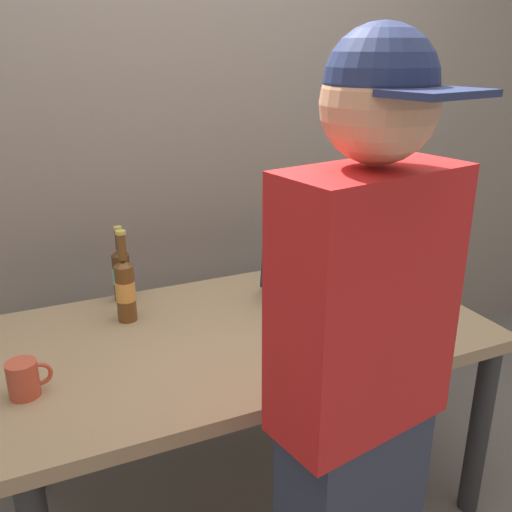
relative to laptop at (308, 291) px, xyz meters
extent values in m
plane|color=slate|center=(-0.28, -0.07, -0.78)|extent=(8.00, 8.00, 0.00)
cube|color=#9E8460|center=(-0.28, -0.07, -0.08)|extent=(1.58, 0.89, 0.04)
cylinder|color=#2D2D30|center=(0.45, -0.46, -0.44)|extent=(0.07, 0.07, 0.68)
cylinder|color=#2D2D30|center=(-1.01, 0.31, -0.44)|extent=(0.07, 0.07, 0.68)
cylinder|color=#2D2D30|center=(0.45, 0.31, -0.44)|extent=(0.07, 0.07, 0.68)
cube|color=#383D4C|center=(-0.02, -0.06, -0.05)|extent=(0.38, 0.32, 0.01)
cube|color=#232326|center=(-0.03, -0.08, -0.04)|extent=(0.30, 0.22, 0.00)
cube|color=#383D4C|center=(0.03, 0.09, 0.06)|extent=(0.34, 0.21, 0.21)
cube|color=black|center=(0.03, 0.09, 0.06)|extent=(0.32, 0.19, 0.19)
cylinder|color=brown|center=(-0.63, 0.15, 0.05)|extent=(0.07, 0.07, 0.20)
cone|color=brown|center=(-0.63, 0.15, 0.16)|extent=(0.07, 0.07, 0.02)
cylinder|color=brown|center=(-0.63, 0.15, 0.21)|extent=(0.03, 0.03, 0.09)
cylinder|color=#BFB74C|center=(-0.63, 0.15, 0.26)|extent=(0.03, 0.03, 0.01)
cylinder|color=gold|center=(-0.63, 0.15, 0.06)|extent=(0.07, 0.07, 0.07)
cylinder|color=#472B14|center=(-0.61, 0.32, 0.04)|extent=(0.06, 0.06, 0.18)
cone|color=#472B14|center=(-0.61, 0.32, 0.14)|extent=(0.06, 0.06, 0.02)
cylinder|color=#472B14|center=(-0.61, 0.32, 0.18)|extent=(0.03, 0.03, 0.07)
cylinder|color=#BFB74C|center=(-0.61, 0.32, 0.23)|extent=(0.03, 0.03, 0.01)
cylinder|color=#66D5C1|center=(-0.61, 0.32, 0.04)|extent=(0.07, 0.07, 0.06)
cube|color=red|center=(-0.33, -0.79, 0.35)|extent=(0.41, 0.25, 0.56)
sphere|color=tan|center=(-0.33, -0.79, 0.74)|extent=(0.22, 0.22, 0.22)
sphere|color=navy|center=(-0.33, -0.79, 0.78)|extent=(0.21, 0.21, 0.21)
cube|color=navy|center=(-0.31, -0.91, 0.77)|extent=(0.19, 0.15, 0.01)
cylinder|color=#BF4C33|center=(-0.99, -0.19, 0.00)|extent=(0.08, 0.08, 0.10)
torus|color=#BF4C33|center=(-0.94, -0.19, 0.00)|extent=(0.07, 0.01, 0.07)
cube|color=gray|center=(-0.28, 0.74, 0.52)|extent=(6.00, 0.10, 2.60)
camera|label=1|loc=(-0.96, -1.65, 0.84)|focal=39.94mm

